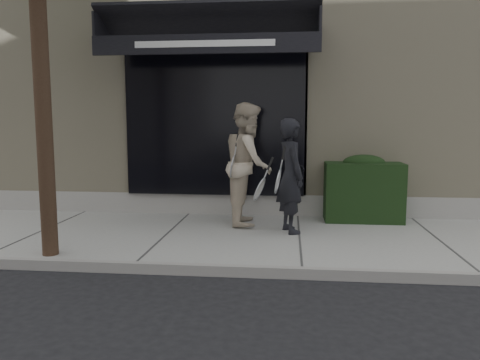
# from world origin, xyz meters

# --- Properties ---
(ground) EXTENTS (80.00, 80.00, 0.00)m
(ground) POSITION_xyz_m (0.00, 0.00, 0.00)
(ground) COLOR black
(ground) RESTS_ON ground
(sidewalk) EXTENTS (20.00, 3.00, 0.12)m
(sidewalk) POSITION_xyz_m (0.00, 0.00, 0.06)
(sidewalk) COLOR gray
(sidewalk) RESTS_ON ground
(curb) EXTENTS (20.00, 0.10, 0.14)m
(curb) POSITION_xyz_m (0.00, -1.55, 0.07)
(curb) COLOR gray
(curb) RESTS_ON ground
(building_facade) EXTENTS (14.30, 8.04, 5.64)m
(building_facade) POSITION_xyz_m (-0.01, 4.96, 2.74)
(building_facade) COLOR beige
(building_facade) RESTS_ON ground
(hedge) EXTENTS (1.30, 0.70, 1.14)m
(hedge) POSITION_xyz_m (1.10, 1.25, 0.66)
(hedge) COLOR black
(hedge) RESTS_ON sidewalk
(pedestrian_front) EXTENTS (0.87, 0.90, 1.75)m
(pedestrian_front) POSITION_xyz_m (-0.14, 0.27, 0.99)
(pedestrian_front) COLOR black
(pedestrian_front) RESTS_ON sidewalk
(pedestrian_back) EXTENTS (0.82, 1.02, 2.00)m
(pedestrian_back) POSITION_xyz_m (-0.83, 0.78, 1.12)
(pedestrian_back) COLOR beige
(pedestrian_back) RESTS_ON sidewalk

